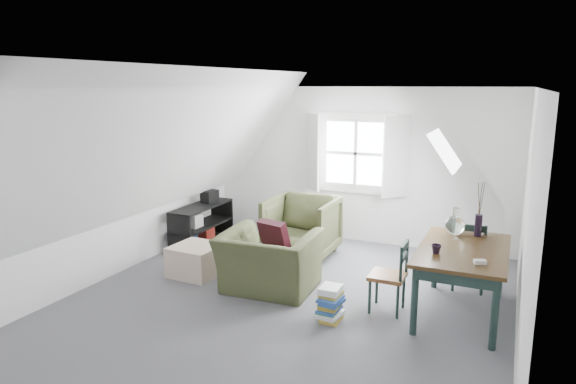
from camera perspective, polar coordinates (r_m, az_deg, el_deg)
The scene contains 24 objects.
floor at distance 6.23m, azimuth -0.26°, elevation -12.14°, with size 5.50×5.50×0.00m, color #525258.
ceiling at distance 5.69m, azimuth -0.28°, elevation 11.53°, with size 5.50×5.50×0.00m, color white.
wall_back at distance 8.37m, azimuth 7.59°, elevation 2.94°, with size 5.00×5.00×0.00m, color white.
wall_front at distance 3.62m, azimuth -18.93°, elevation -9.57°, with size 5.00×5.00×0.00m, color white.
wall_left at distance 7.22m, azimuth -18.64°, elevation 0.99°, with size 5.50×5.50×0.00m, color white.
wall_right at distance 5.33m, azimuth 25.01°, elevation -3.20°, with size 5.50×5.50×0.00m, color white.
slope_left at distance 6.53m, azimuth -12.79°, elevation 4.91°, with size 5.50×5.50×0.00m, color white.
slope_right at distance 5.29m, azimuth 15.20°, elevation 3.21°, with size 5.50×5.50×0.00m, color white.
dormer_window at distance 8.27m, azimuth 7.47°, elevation 4.24°, with size 1.71×0.35×1.30m.
skylight at distance 6.57m, azimuth 17.04°, elevation 4.46°, with size 0.55×0.75×0.04m, color white.
armchair_near at distance 6.58m, azimuth -2.10°, elevation -10.77°, with size 1.14×1.00×0.74m, color #3B4023.
armchair_far at distance 7.79m, azimuth 1.51°, elevation -7.11°, with size 0.97×0.99×0.91m, color #3B4023.
throw_pillow at distance 6.49m, azimuth -1.55°, elevation -4.87°, with size 0.40×0.11×0.40m, color #390F19.
ottoman at distance 7.11m, azimuth -10.12°, elevation -7.46°, with size 0.61×0.61×0.41m, color #C0A894.
dining_table at distance 6.00m, azimuth 18.87°, elevation -6.87°, with size 0.93×1.55×0.78m.
demijohn at distance 6.37m, azimuth 18.07°, elevation -3.49°, with size 0.23×0.23×0.33m.
vase_twigs at distance 6.45m, azimuth 20.39°, elevation -3.38°, with size 0.08×0.09×0.65m.
cup at distance 5.71m, azimuth 16.12°, elevation -6.56°, with size 0.10×0.10×0.10m, color black.
paper_box at distance 5.52m, azimuth 20.55°, elevation -7.28°, with size 0.12×0.08×0.04m, color white.
dining_chair_far at distance 6.82m, azimuth 19.56°, elevation -6.54°, with size 0.42×0.42×0.89m.
dining_chair_near at distance 5.95m, azimuth 11.32°, elevation -9.05°, with size 0.39×0.39×0.83m.
media_shelf at distance 8.36m, azimuth -9.69°, elevation -3.88°, with size 0.42×1.26×0.64m.
electronics_box at distance 8.49m, azimuth -8.70°, elevation -0.52°, with size 0.19×0.26×0.21m, color black.
magazine_stack at distance 5.74m, azimuth 4.75°, elevation -12.26°, with size 0.29×0.34×0.38m.
Camera 1 is at (2.36, -5.17, 2.53)m, focal length 32.00 mm.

